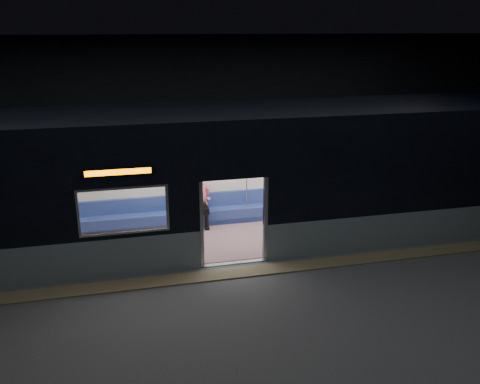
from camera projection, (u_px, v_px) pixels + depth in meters
name	position (u px, v px, depth m)	size (l,w,h in m)	color
station_floor	(245.00, 285.00, 10.79)	(24.00, 14.00, 0.01)	#47494C
station_envelope	(246.00, 113.00, 9.65)	(24.00, 14.00, 5.00)	black
tactile_strip	(239.00, 273.00, 11.30)	(22.80, 0.50, 0.03)	#8C7F59
metro_car	(220.00, 170.00, 12.57)	(18.00, 3.04, 3.35)	gray
passenger	(200.00, 198.00, 13.74)	(0.40, 0.69, 1.37)	black
handbag	(201.00, 205.00, 13.57)	(0.26, 0.22, 0.13)	black
transit_map	(305.00, 166.00, 14.51)	(0.89, 0.03, 0.58)	white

